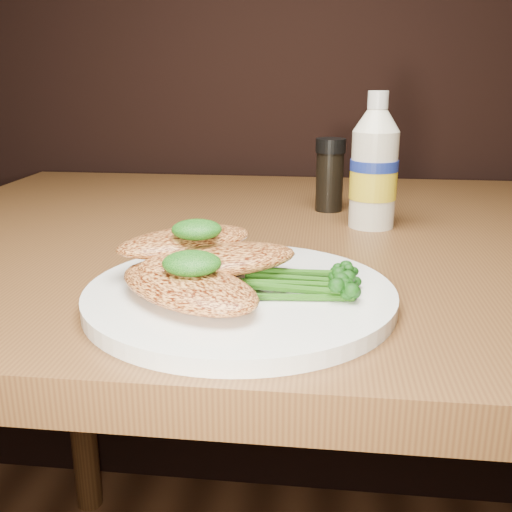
# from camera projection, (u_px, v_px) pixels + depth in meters

# --- Properties ---
(dining_table) EXTENTS (1.20, 0.80, 0.75)m
(dining_table) POSITION_uv_depth(u_px,v_px,m) (337.00, 481.00, 0.86)
(dining_table) COLOR #543119
(dining_table) RESTS_ON floor
(plate) EXTENTS (0.27, 0.27, 0.01)m
(plate) POSITION_uv_depth(u_px,v_px,m) (240.00, 295.00, 0.52)
(plate) COLOR white
(plate) RESTS_ON dining_table
(chicken_front) EXTENTS (0.17, 0.16, 0.02)m
(chicken_front) POSITION_uv_depth(u_px,v_px,m) (188.00, 286.00, 0.49)
(chicken_front) COLOR #EF984C
(chicken_front) RESTS_ON plate
(chicken_mid) EXTENTS (0.16, 0.13, 0.02)m
(chicken_mid) POSITION_uv_depth(u_px,v_px,m) (219.00, 260.00, 0.53)
(chicken_mid) COLOR #EF984C
(chicken_mid) RESTS_ON plate
(chicken_back) EXTENTS (0.15, 0.14, 0.02)m
(chicken_back) POSITION_uv_depth(u_px,v_px,m) (185.00, 241.00, 0.56)
(chicken_back) COLOR #EF984C
(chicken_back) RESTS_ON plate
(pesto_front) EXTENTS (0.05, 0.05, 0.02)m
(pesto_front) POSITION_uv_depth(u_px,v_px,m) (192.00, 263.00, 0.49)
(pesto_front) COLOR #08390A
(pesto_front) RESTS_ON chicken_front
(pesto_back) EXTENTS (0.05, 0.04, 0.02)m
(pesto_back) POSITION_uv_depth(u_px,v_px,m) (197.00, 229.00, 0.54)
(pesto_back) COLOR #08390A
(pesto_back) RESTS_ON chicken_back
(broccolini_bundle) EXTENTS (0.15, 0.13, 0.02)m
(broccolini_bundle) POSITION_uv_depth(u_px,v_px,m) (297.00, 278.00, 0.51)
(broccolini_bundle) COLOR #245813
(broccolini_bundle) RESTS_ON plate
(mayo_bottle) EXTENTS (0.08, 0.08, 0.17)m
(mayo_bottle) POSITION_uv_depth(u_px,v_px,m) (374.00, 161.00, 0.75)
(mayo_bottle) COLOR #F4EACF
(mayo_bottle) RESTS_ON dining_table
(pepper_grinder) EXTENTS (0.05, 0.05, 0.10)m
(pepper_grinder) POSITION_uv_depth(u_px,v_px,m) (330.00, 175.00, 0.85)
(pepper_grinder) COLOR black
(pepper_grinder) RESTS_ON dining_table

